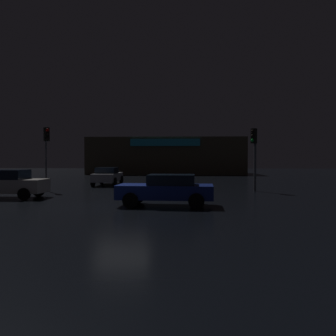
# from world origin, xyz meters

# --- Properties ---
(ground_plane) EXTENTS (120.00, 120.00, 0.00)m
(ground_plane) POSITION_xyz_m (0.00, 0.00, 0.00)
(ground_plane) COLOR black
(store_building) EXTENTS (21.71, 8.77, 5.10)m
(store_building) POSITION_xyz_m (0.39, 33.26, 2.55)
(store_building) COLOR brown
(store_building) RESTS_ON ground
(traffic_signal_main) EXTENTS (0.42, 0.42, 4.22)m
(traffic_signal_main) POSITION_xyz_m (-6.29, 6.81, 3.20)
(traffic_signal_main) COLOR #595B60
(traffic_signal_main) RESTS_ON ground
(traffic_signal_cross_right) EXTENTS (0.42, 0.42, 4.13)m
(traffic_signal_cross_right) POSITION_xyz_m (7.44, 7.22, 2.86)
(traffic_signal_cross_right) COLOR #595B60
(traffic_signal_cross_right) RESTS_ON ground
(car_near) EXTENTS (4.38, 2.10, 1.43)m
(car_near) POSITION_xyz_m (2.02, 0.18, 0.76)
(car_near) COLOR navy
(car_near) RESTS_ON ground
(car_far) EXTENTS (4.16, 1.94, 1.55)m
(car_far) POSITION_xyz_m (-6.81, 2.85, 0.79)
(car_far) COLOR silver
(car_far) RESTS_ON ground
(car_crossing) EXTENTS (1.93, 4.19, 1.45)m
(car_crossing) POSITION_xyz_m (-3.36, 11.81, 0.76)
(car_crossing) COLOR #B7B7BF
(car_crossing) RESTS_ON ground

